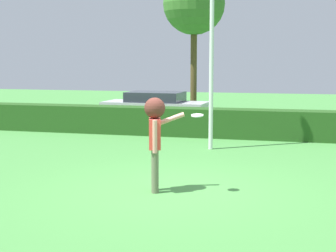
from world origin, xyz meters
TOP-DOWN VIEW (x-y plane):
  - ground_plane at (0.00, 0.00)m, footprint 60.00×60.00m
  - person at (-0.33, -0.15)m, footprint 0.71×0.70m
  - frisbee at (0.48, -0.10)m, footprint 0.23×0.23m
  - lamppost at (-0.09, 4.74)m, footprint 0.24×0.24m
  - hedge_row at (0.00, 7.07)m, footprint 19.35×0.90m
  - parked_car_silver at (-3.31, 10.31)m, footprint 4.27×1.94m
  - oak_tree at (-2.17, 12.45)m, footprint 2.68×2.68m

SIDE VIEW (x-z plane):
  - ground_plane at x=0.00m, z-range 0.00..0.00m
  - hedge_row at x=0.00m, z-range 0.00..0.94m
  - parked_car_silver at x=-3.31m, z-range 0.06..1.31m
  - person at x=-0.33m, z-range 0.30..2.12m
  - frisbee at x=0.48m, z-range 1.47..1.52m
  - lamppost at x=-0.09m, z-range 0.32..7.05m
  - oak_tree at x=-2.17m, z-range 1.76..8.05m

